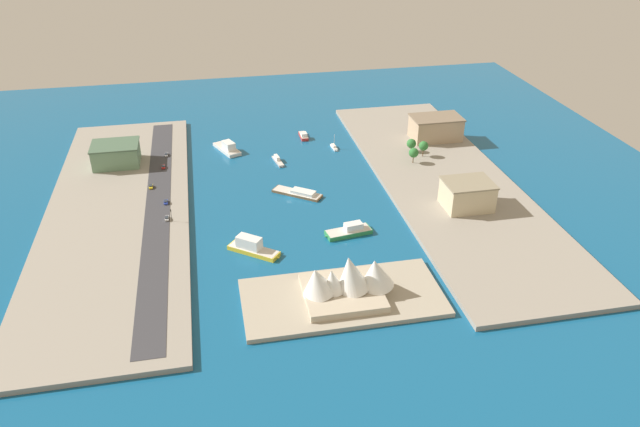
{
  "coord_description": "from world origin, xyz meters",
  "views": [
    {
      "loc": [
        40.03,
        283.31,
        151.52
      ],
      "look_at": [
        -11.94,
        23.46,
        2.04
      ],
      "focal_mm": 34.44,
      "sensor_mm": 36.0,
      "label": 1
    }
  ],
  "objects_px": {
    "van_white": "(167,218)",
    "pickup_red": "(163,167)",
    "tugboat_red": "(303,135)",
    "office_block_beige": "(467,194)",
    "barge_flat_brown": "(299,193)",
    "yacht_sleek_gray": "(278,160)",
    "taxi_yellow_cab": "(151,186)",
    "hatchback_blue": "(166,202)",
    "traffic_light_waterfront": "(171,213)",
    "ferry_yellow_fast": "(252,247)",
    "ferry_white_commuter": "(228,148)",
    "terminal_long_green": "(116,154)",
    "opera_landmark": "(347,280)",
    "sailboat_small_white": "(334,147)",
    "apartment_midrise_tan": "(436,128)",
    "ferry_green_doubledeck": "(349,231)",
    "sedan_silver": "(166,154)"
  },
  "relations": [
    {
      "from": "ferry_yellow_fast",
      "to": "apartment_midrise_tan",
      "type": "height_order",
      "value": "apartment_midrise_tan"
    },
    {
      "from": "ferry_white_commuter",
      "to": "hatchback_blue",
      "type": "xyz_separation_m",
      "value": [
        35.6,
        66.31,
        1.11
      ]
    },
    {
      "from": "barge_flat_brown",
      "to": "office_block_beige",
      "type": "height_order",
      "value": "office_block_beige"
    },
    {
      "from": "opera_landmark",
      "to": "tugboat_red",
      "type": "bearing_deg",
      "value": -94.2
    },
    {
      "from": "ferry_yellow_fast",
      "to": "office_block_beige",
      "type": "height_order",
      "value": "office_block_beige"
    },
    {
      "from": "sailboat_small_white",
      "to": "van_white",
      "type": "bearing_deg",
      "value": 36.79
    },
    {
      "from": "ferry_yellow_fast",
      "to": "terminal_long_green",
      "type": "relative_size",
      "value": 0.88
    },
    {
      "from": "ferry_white_commuter",
      "to": "pickup_red",
      "type": "distance_m",
      "value": 44.18
    },
    {
      "from": "ferry_yellow_fast",
      "to": "ferry_white_commuter",
      "type": "xyz_separation_m",
      "value": [
        3.13,
        -116.66,
        -0.61
      ]
    },
    {
      "from": "yacht_sleek_gray",
      "to": "van_white",
      "type": "xyz_separation_m",
      "value": [
        62.66,
        61.24,
        2.17
      ]
    },
    {
      "from": "tugboat_red",
      "to": "taxi_yellow_cab",
      "type": "bearing_deg",
      "value": 32.38
    },
    {
      "from": "barge_flat_brown",
      "to": "van_white",
      "type": "distance_m",
      "value": 70.3
    },
    {
      "from": "traffic_light_waterfront",
      "to": "taxi_yellow_cab",
      "type": "bearing_deg",
      "value": -73.57
    },
    {
      "from": "ferry_yellow_fast",
      "to": "opera_landmark",
      "type": "height_order",
      "value": "opera_landmark"
    },
    {
      "from": "hatchback_blue",
      "to": "opera_landmark",
      "type": "xyz_separation_m",
      "value": [
        -72.44,
        92.57,
        5.98
      ]
    },
    {
      "from": "taxi_yellow_cab",
      "to": "opera_landmark",
      "type": "distance_m",
      "value": 137.95
    },
    {
      "from": "ferry_green_doubledeck",
      "to": "terminal_long_green",
      "type": "distance_m",
      "value": 150.49
    },
    {
      "from": "ferry_yellow_fast",
      "to": "van_white",
      "type": "relative_size",
      "value": 4.96
    },
    {
      "from": "taxi_yellow_cab",
      "to": "traffic_light_waterfront",
      "type": "distance_m",
      "value": 40.23
    },
    {
      "from": "yacht_sleek_gray",
      "to": "ferry_white_commuter",
      "type": "relative_size",
      "value": 0.67
    },
    {
      "from": "tugboat_red",
      "to": "terminal_long_green",
      "type": "distance_m",
      "value": 115.93
    },
    {
      "from": "barge_flat_brown",
      "to": "office_block_beige",
      "type": "xyz_separation_m",
      "value": [
        -79.71,
        33.72,
        8.23
      ]
    },
    {
      "from": "yacht_sleek_gray",
      "to": "office_block_beige",
      "type": "bearing_deg",
      "value": 137.71
    },
    {
      "from": "hatchback_blue",
      "to": "traffic_light_waterfront",
      "type": "relative_size",
      "value": 0.7
    },
    {
      "from": "hatchback_blue",
      "to": "traffic_light_waterfront",
      "type": "distance_m",
      "value": 19.74
    },
    {
      "from": "sailboat_small_white",
      "to": "terminal_long_green",
      "type": "distance_m",
      "value": 128.98
    },
    {
      "from": "ferry_yellow_fast",
      "to": "barge_flat_brown",
      "type": "height_order",
      "value": "ferry_yellow_fast"
    },
    {
      "from": "yacht_sleek_gray",
      "to": "van_white",
      "type": "height_order",
      "value": "van_white"
    },
    {
      "from": "sailboat_small_white",
      "to": "apartment_midrise_tan",
      "type": "height_order",
      "value": "apartment_midrise_tan"
    },
    {
      "from": "pickup_red",
      "to": "hatchback_blue",
      "type": "bearing_deg",
      "value": 93.0
    },
    {
      "from": "tugboat_red",
      "to": "hatchback_blue",
      "type": "xyz_separation_m",
      "value": [
        84.98,
        78.28,
        1.84
      ]
    },
    {
      "from": "hatchback_blue",
      "to": "taxi_yellow_cab",
      "type": "xyz_separation_m",
      "value": [
        8.08,
        -19.28,
        -0.01
      ]
    },
    {
      "from": "opera_landmark",
      "to": "taxi_yellow_cab",
      "type": "bearing_deg",
      "value": -54.25
    },
    {
      "from": "barge_flat_brown",
      "to": "traffic_light_waterfront",
      "type": "xyz_separation_m",
      "value": [
        65.63,
        19.6,
        5.56
      ]
    },
    {
      "from": "pickup_red",
      "to": "sailboat_small_white",
      "type": "bearing_deg",
      "value": -172.4
    },
    {
      "from": "yacht_sleek_gray",
      "to": "taxi_yellow_cab",
      "type": "distance_m",
      "value": 75.81
    },
    {
      "from": "office_block_beige",
      "to": "opera_landmark",
      "type": "relative_size",
      "value": 0.62
    },
    {
      "from": "tugboat_red",
      "to": "office_block_beige",
      "type": "xyz_separation_m",
      "value": [
        -63.62,
        111.58,
        7.93
      ]
    },
    {
      "from": "office_block_beige",
      "to": "van_white",
      "type": "relative_size",
      "value": 5.1
    },
    {
      "from": "barge_flat_brown",
      "to": "hatchback_blue",
      "type": "bearing_deg",
      "value": 0.35
    },
    {
      "from": "taxi_yellow_cab",
      "to": "van_white",
      "type": "bearing_deg",
      "value": 103.78
    },
    {
      "from": "barge_flat_brown",
      "to": "terminal_long_green",
      "type": "xyz_separation_m",
      "value": [
        97.14,
        -54.03,
        7.43
      ]
    },
    {
      "from": "sailboat_small_white",
      "to": "apartment_midrise_tan",
      "type": "distance_m",
      "value": 65.37
    },
    {
      "from": "pickup_red",
      "to": "ferry_green_doubledeck",
      "type": "bearing_deg",
      "value": 135.26
    },
    {
      "from": "barge_flat_brown",
      "to": "hatchback_blue",
      "type": "distance_m",
      "value": 68.93
    },
    {
      "from": "sailboat_small_white",
      "to": "ferry_yellow_fast",
      "type": "bearing_deg",
      "value": 60.17
    },
    {
      "from": "sailboat_small_white",
      "to": "hatchback_blue",
      "type": "distance_m",
      "value": 115.7
    },
    {
      "from": "sedan_silver",
      "to": "taxi_yellow_cab",
      "type": "height_order",
      "value": "taxi_yellow_cab"
    },
    {
      "from": "office_block_beige",
      "to": "terminal_long_green",
      "type": "relative_size",
      "value": 0.91
    },
    {
      "from": "van_white",
      "to": "pickup_red",
      "type": "distance_m",
      "value": 60.85
    }
  ]
}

